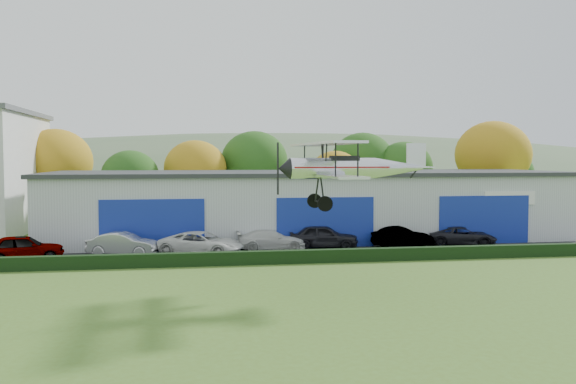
{
  "coord_description": "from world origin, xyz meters",
  "views": [
    {
      "loc": [
        -4.3,
        -19.81,
        6.46
      ],
      "look_at": [
        0.6,
        11.18,
        4.64
      ],
      "focal_mm": 37.82,
      "sensor_mm": 36.0,
      "label": 1
    }
  ],
  "objects": [
    {
      "name": "hangar",
      "position": [
        5.0,
        27.98,
        2.66
      ],
      "size": [
        40.6,
        12.6,
        5.3
      ],
      "color": "#B2B7BC",
      "rests_on": "ground"
    },
    {
      "name": "car_0",
      "position": [
        -14.66,
        19.44,
        0.86
      ],
      "size": [
        5.05,
        2.89,
        1.62
      ],
      "primitive_type": "imported",
      "rotation": [
        0.0,
        0.0,
        1.79
      ],
      "color": "gray",
      "rests_on": "apron"
    },
    {
      "name": "distant_hills",
      "position": [
        -4.38,
        140.0,
        -13.05
      ],
      "size": [
        430.0,
        196.0,
        56.0
      ],
      "color": "#4C6642",
      "rests_on": "ground"
    },
    {
      "name": "car_5",
      "position": [
        10.4,
        21.24,
        0.77
      ],
      "size": [
        4.57,
        2.19,
        1.44
      ],
      "primitive_type": "imported",
      "rotation": [
        0.0,
        0.0,
        1.41
      ],
      "color": "gray",
      "rests_on": "apron"
    },
    {
      "name": "biplane",
      "position": [
        2.99,
        8.41,
        6.02
      ],
      "size": [
        7.43,
        8.49,
        3.18
      ],
      "rotation": [
        0.0,
        0.0,
        0.05
      ],
      "color": "silver"
    },
    {
      "name": "apron",
      "position": [
        3.0,
        21.0,
        0.03
      ],
      "size": [
        48.0,
        9.0,
        0.05
      ],
      "primitive_type": "cube",
      "color": "black",
      "rests_on": "ground"
    },
    {
      "name": "car_1",
      "position": [
        -8.77,
        20.52,
        0.8
      ],
      "size": [
        4.83,
        2.67,
        1.51
      ],
      "primitive_type": "imported",
      "rotation": [
        0.0,
        0.0,
        1.32
      ],
      "color": "silver",
      "rests_on": "apron"
    },
    {
      "name": "car_6",
      "position": [
        15.1,
        21.47,
        0.72
      ],
      "size": [
        5.21,
        3.46,
        1.33
      ],
      "primitive_type": "imported",
      "rotation": [
        0.0,
        0.0,
        1.29
      ],
      "color": "black",
      "rests_on": "apron"
    },
    {
      "name": "tree_belt",
      "position": [
        0.85,
        40.62,
        5.61
      ],
      "size": [
        75.7,
        13.22,
        10.12
      ],
      "color": "#3D2614",
      "rests_on": "ground"
    },
    {
      "name": "hedge",
      "position": [
        3.0,
        16.2,
        0.4
      ],
      "size": [
        46.0,
        0.6,
        0.8
      ],
      "primitive_type": "cube",
      "color": "black",
      "rests_on": "ground"
    },
    {
      "name": "car_4",
      "position": [
        4.79,
        21.67,
        0.88
      ],
      "size": [
        5.14,
        2.87,
        1.65
      ],
      "primitive_type": "imported",
      "rotation": [
        0.0,
        0.0,
        1.37
      ],
      "color": "black",
      "rests_on": "apron"
    },
    {
      "name": "ground",
      "position": [
        0.0,
        0.0,
        0.0
      ],
      "size": [
        300.0,
        300.0,
        0.0
      ],
      "primitive_type": "plane",
      "color": "#4A6B21",
      "rests_on": "ground"
    },
    {
      "name": "car_3",
      "position": [
        1.02,
        21.35,
        0.74
      ],
      "size": [
        4.81,
        2.09,
        1.38
      ],
      "primitive_type": "imported",
      "rotation": [
        0.0,
        0.0,
        1.54
      ],
      "color": "silver",
      "rests_on": "apron"
    },
    {
      "name": "car_2",
      "position": [
        -3.73,
        19.86,
        0.82
      ],
      "size": [
        6.07,
        4.51,
        1.53
      ],
      "primitive_type": "imported",
      "rotation": [
        0.0,
        0.0,
        1.16
      ],
      "color": "silver",
      "rests_on": "apron"
    }
  ]
}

